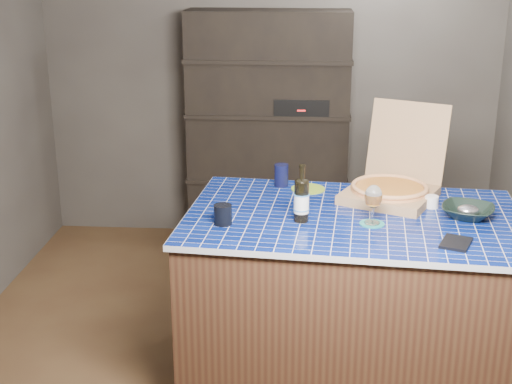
# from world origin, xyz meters

# --- Properties ---
(room) EXTENTS (3.50, 3.50, 3.50)m
(room) POSITION_xyz_m (0.00, 0.00, 1.25)
(room) COLOR brown
(room) RESTS_ON ground
(shelving_unit) EXTENTS (1.20, 0.41, 1.80)m
(shelving_unit) POSITION_xyz_m (0.00, 1.53, 0.90)
(shelving_unit) COLOR black
(shelving_unit) RESTS_ON floor
(kitchen_island) EXTENTS (1.77, 1.21, 0.92)m
(kitchen_island) POSITION_xyz_m (0.53, -0.33, 0.46)
(kitchen_island) COLOR #422A1A
(kitchen_island) RESTS_ON floor
(pizza_box) EXTENTS (0.63, 0.68, 0.48)m
(pizza_box) POSITION_xyz_m (0.75, -0.05, 0.99)
(pizza_box) COLOR #91654B
(pizza_box) RESTS_ON kitchen_island
(mead_bottle) EXTENTS (0.08, 0.08, 0.29)m
(mead_bottle) POSITION_xyz_m (0.27, -0.43, 1.04)
(mead_bottle) COLOR black
(mead_bottle) RESTS_ON kitchen_island
(teal_trivet) EXTENTS (0.12, 0.12, 0.01)m
(teal_trivet) POSITION_xyz_m (0.62, -0.45, 0.93)
(teal_trivet) COLOR #177771
(teal_trivet) RESTS_ON kitchen_island
(wine_glass) EXTENTS (0.09, 0.09, 0.20)m
(wine_glass) POSITION_xyz_m (0.62, -0.45, 1.06)
(wine_glass) COLOR white
(wine_glass) RESTS_ON teal_trivet
(tumbler) EXTENTS (0.09, 0.09, 0.10)m
(tumbler) POSITION_xyz_m (-0.11, -0.50, 0.97)
(tumbler) COLOR black
(tumbler) RESTS_ON kitchen_island
(dvd_case) EXTENTS (0.18, 0.21, 0.01)m
(dvd_case) POSITION_xyz_m (0.98, -0.68, 0.93)
(dvd_case) COLOR black
(dvd_case) RESTS_ON kitchen_island
(bowl) EXTENTS (0.33, 0.33, 0.06)m
(bowl) POSITION_xyz_m (1.10, -0.32, 0.96)
(bowl) COLOR black
(bowl) RESTS_ON kitchen_island
(foil_contents) EXTENTS (0.11, 0.09, 0.05)m
(foil_contents) POSITION_xyz_m (1.10, -0.32, 0.96)
(foil_contents) COLOR silver
(foil_contents) RESTS_ON bowl
(white_jar) EXTENTS (0.07, 0.07, 0.06)m
(white_jar) POSITION_xyz_m (0.94, -0.18, 0.96)
(white_jar) COLOR white
(white_jar) RESTS_ON kitchen_island
(navy_cup) EXTENTS (0.08, 0.08, 0.13)m
(navy_cup) POSITION_xyz_m (0.15, 0.13, 0.99)
(navy_cup) COLOR black
(navy_cup) RESTS_ON kitchen_island
(green_trivet) EXTENTS (0.19, 0.19, 0.01)m
(green_trivet) POSITION_xyz_m (0.30, 0.07, 0.93)
(green_trivet) COLOR olive
(green_trivet) RESTS_ON kitchen_island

